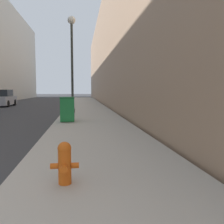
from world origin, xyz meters
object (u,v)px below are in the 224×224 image
trash_bin (67,109)px  lamppost (72,49)px  parked_sedan_far (2,99)px  fire_hydrant (65,162)px

trash_bin → lamppost: size_ratio=0.19×
lamppost → parked_sedan_far: (-7.24, 9.27, -3.46)m
trash_bin → parked_sedan_far: bearing=117.0°
trash_bin → parked_sedan_far: (-7.16, 14.03, 0.03)m
parked_sedan_far → fire_hydrant: bearing=-71.0°
lamppost → fire_hydrant: bearing=-88.7°
lamppost → parked_sedan_far: 12.27m
fire_hydrant → lamppost: bearing=91.3°
fire_hydrant → parked_sedan_far: parked_sedan_far is taller
parked_sedan_far → lamppost: bearing=-52.0°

